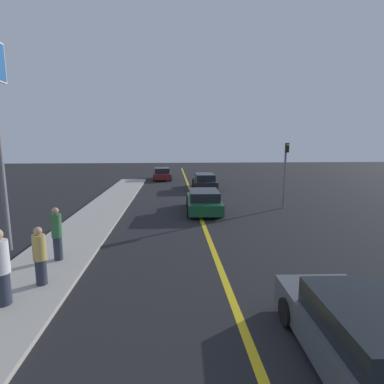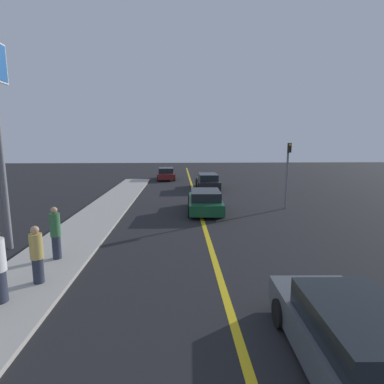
# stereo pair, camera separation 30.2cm
# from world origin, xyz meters

# --- Properties ---
(road_center_line) EXTENTS (0.20, 60.00, 0.01)m
(road_center_line) POSITION_xyz_m (0.00, 18.00, 0.00)
(road_center_line) COLOR gold
(road_center_line) RESTS_ON ground_plane
(sidewalk_left) EXTENTS (2.54, 33.18, 0.12)m
(sidewalk_left) POSITION_xyz_m (-5.47, 16.59, 0.06)
(sidewalk_left) COLOR #ADA89E
(sidewalk_left) RESTS_ON ground_plane
(car_near_right_lane) EXTENTS (1.96, 4.26, 1.29)m
(car_near_right_lane) POSITION_xyz_m (1.74, 6.21, 0.62)
(car_near_right_lane) COLOR #4C5156
(car_near_right_lane) RESTS_ON ground_plane
(car_ahead_center) EXTENTS (2.07, 4.40, 1.25)m
(car_ahead_center) POSITION_xyz_m (0.30, 18.45, 0.61)
(car_ahead_center) COLOR #144728
(car_ahead_center) RESTS_ON ground_plane
(car_far_distant) EXTENTS (1.86, 4.59, 1.31)m
(car_far_distant) POSITION_xyz_m (1.25, 26.90, 0.63)
(car_far_distant) COLOR black
(car_far_distant) RESTS_ON ground_plane
(car_parked_left_lot) EXTENTS (1.98, 4.20, 1.27)m
(car_parked_left_lot) POSITION_xyz_m (-2.54, 33.57, 0.61)
(car_parked_left_lot) COLOR maroon
(car_parked_left_lot) RESTS_ON ground_plane
(pedestrian_mid_group) EXTENTS (0.34, 0.34, 1.60)m
(pedestrian_mid_group) POSITION_xyz_m (-5.03, 9.66, 0.92)
(pedestrian_mid_group) COLOR #282D3D
(pedestrian_mid_group) RESTS_ON sidewalk_left
(pedestrian_far_standing) EXTENTS (0.33, 0.33, 1.74)m
(pedestrian_far_standing) POSITION_xyz_m (-5.22, 11.40, 1.00)
(pedestrian_far_standing) COLOR #282D3D
(pedestrian_far_standing) RESTS_ON sidewalk_left
(traffic_light) EXTENTS (0.18, 0.40, 3.89)m
(traffic_light) POSITION_xyz_m (5.18, 19.00, 2.40)
(traffic_light) COLOR slate
(traffic_light) RESTS_ON ground_plane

